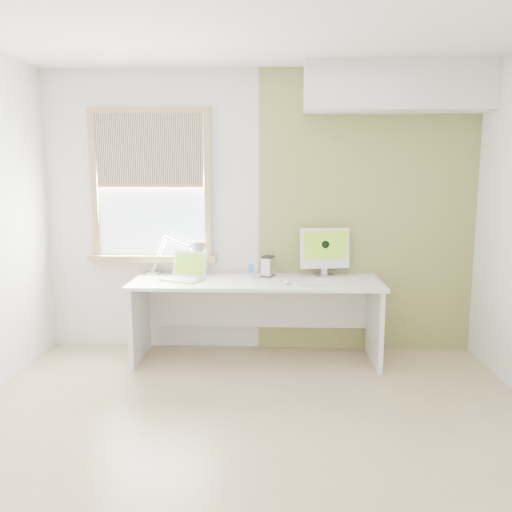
{
  "coord_description": "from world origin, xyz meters",
  "views": [
    {
      "loc": [
        0.15,
        -3.15,
        1.66
      ],
      "look_at": [
        0.0,
        1.05,
        1.0
      ],
      "focal_mm": 36.84,
      "sensor_mm": 36.0,
      "label": 1
    }
  ],
  "objects_px": {
    "laptop": "(186,273)",
    "imac": "(325,249)",
    "desk": "(256,300)",
    "desk_lamp": "(190,255)",
    "external_drive": "(268,266)"
  },
  "relations": [
    {
      "from": "desk",
      "to": "desk_lamp",
      "type": "xyz_separation_m",
      "value": [
        -0.62,
        0.16,
        0.39
      ]
    },
    {
      "from": "external_drive",
      "to": "imac",
      "type": "relative_size",
      "value": 0.41
    },
    {
      "from": "desk",
      "to": "desk_lamp",
      "type": "relative_size",
      "value": 3.47
    },
    {
      "from": "desk_lamp",
      "to": "laptop",
      "type": "xyz_separation_m",
      "value": [
        -0.0,
        -0.19,
        -0.13
      ]
    },
    {
      "from": "desk_lamp",
      "to": "imac",
      "type": "xyz_separation_m",
      "value": [
        1.24,
        0.0,
        0.06
      ]
    },
    {
      "from": "desk",
      "to": "external_drive",
      "type": "height_order",
      "value": "external_drive"
    },
    {
      "from": "desk",
      "to": "imac",
      "type": "xyz_separation_m",
      "value": [
        0.62,
        0.16,
        0.44
      ]
    },
    {
      "from": "laptop",
      "to": "imac",
      "type": "height_order",
      "value": "imac"
    },
    {
      "from": "laptop",
      "to": "external_drive",
      "type": "relative_size",
      "value": 2.29
    },
    {
      "from": "desk",
      "to": "desk_lamp",
      "type": "height_order",
      "value": "desk_lamp"
    },
    {
      "from": "desk",
      "to": "imac",
      "type": "relative_size",
      "value": 4.8
    },
    {
      "from": "laptop",
      "to": "imac",
      "type": "bearing_deg",
      "value": 8.96
    },
    {
      "from": "imac",
      "to": "external_drive",
      "type": "bearing_deg",
      "value": -176.03
    },
    {
      "from": "desk_lamp",
      "to": "imac",
      "type": "bearing_deg",
      "value": 0.09
    },
    {
      "from": "desk_lamp",
      "to": "laptop",
      "type": "distance_m",
      "value": 0.23
    }
  ]
}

